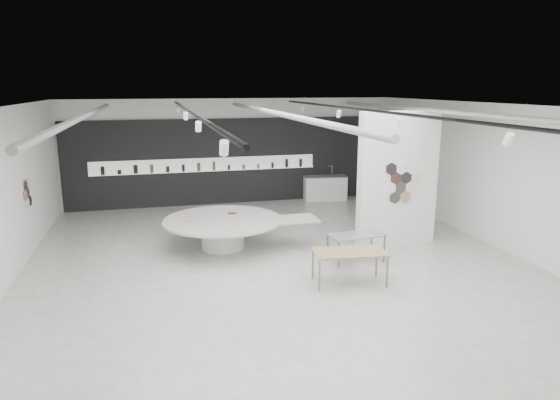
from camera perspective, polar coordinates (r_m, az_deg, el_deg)
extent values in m
cube|color=beige|center=(12.10, 0.09, -7.63)|extent=(12.00, 14.00, 0.01)
cube|color=silver|center=(11.34, 0.10, 10.71)|extent=(12.00, 14.00, 0.01)
cube|color=white|center=(18.35, -5.41, 5.55)|extent=(12.00, 0.01, 3.80)
cube|color=white|center=(5.41, 19.56, -13.62)|extent=(12.00, 0.01, 3.80)
cube|color=white|center=(14.28, 24.14, 2.35)|extent=(0.01, 14.00, 3.80)
cylinder|color=#939396|center=(11.57, -21.42, 8.95)|extent=(0.12, 12.00, 0.12)
cylinder|color=#939396|center=(11.83, -0.51, 9.90)|extent=(0.12, 12.00, 0.12)
cylinder|color=#939396|center=(13.47, 17.37, 9.70)|extent=(0.12, 12.00, 0.12)
cube|color=black|center=(11.01, -10.18, 9.89)|extent=(0.05, 13.00, 0.06)
cylinder|color=white|center=(6.07, -6.42, 5.94)|extent=(0.11, 0.18, 0.21)
cylinder|color=white|center=(9.33, -9.31, 8.29)|extent=(0.11, 0.18, 0.21)
cylinder|color=white|center=(12.62, -10.72, 9.42)|extent=(0.11, 0.18, 0.21)
cylinder|color=white|center=(15.91, -11.55, 10.08)|extent=(0.11, 0.18, 0.21)
cube|color=black|center=(12.00, 9.54, 10.15)|extent=(0.05, 13.00, 0.06)
cylinder|color=white|center=(7.72, 24.66, 6.34)|extent=(0.11, 0.18, 0.21)
cylinder|color=white|center=(10.48, 13.28, 8.62)|extent=(0.11, 0.18, 0.21)
cylinder|color=white|center=(13.49, 6.74, 9.77)|extent=(0.11, 0.18, 0.21)
cylinder|color=white|center=(16.60, 2.59, 10.43)|extent=(0.11, 0.18, 0.21)
cylinder|color=white|center=(14.13, -26.86, -0.31)|extent=(0.03, 0.28, 0.28)
cylinder|color=black|center=(14.38, -26.65, -0.08)|extent=(0.03, 0.28, 0.28)
cylinder|color=#402720|center=(14.21, -26.85, 0.71)|extent=(0.03, 0.28, 0.28)
cylinder|color=#A08362|center=(13.96, -27.07, 0.49)|extent=(0.03, 0.28, 0.28)
cylinder|color=black|center=(14.04, -27.05, 1.52)|extent=(0.03, 0.28, 0.28)
cylinder|color=beige|center=(14.29, -26.84, 1.72)|extent=(0.03, 0.28, 0.28)
cube|color=black|center=(18.33, -5.35, 4.44)|extent=(11.80, 0.10, 3.10)
cube|color=white|center=(18.15, -8.44, 4.04)|extent=(8.00, 0.06, 0.46)
cube|color=white|center=(18.12, -8.40, 3.31)|extent=(8.00, 0.18, 0.02)
cylinder|color=black|center=(18.08, -19.61, 3.18)|extent=(0.13, 0.13, 0.29)
cylinder|color=black|center=(18.05, -17.88, 3.07)|extent=(0.13, 0.13, 0.15)
cylinder|color=black|center=(18.01, -16.17, 3.40)|extent=(0.14, 0.14, 0.30)
cylinder|color=brown|center=(18.00, -14.44, 3.49)|extent=(0.12, 0.12, 0.29)
cylinder|color=black|center=(18.02, -12.71, 3.45)|extent=(0.12, 0.12, 0.21)
cylinder|color=black|center=(18.04, -10.99, 3.61)|extent=(0.10, 0.10, 0.25)
cylinder|color=brown|center=(18.07, -9.27, 3.77)|extent=(0.12, 0.12, 0.30)
cylinder|color=brown|center=(18.13, -7.56, 3.88)|extent=(0.10, 0.10, 0.31)
cylinder|color=black|center=(18.21, -5.85, 3.74)|extent=(0.09, 0.09, 0.17)
cylinder|color=brown|center=(18.30, -4.17, 3.80)|extent=(0.10, 0.10, 0.16)
cylinder|color=brown|center=(18.40, -2.50, 3.87)|extent=(0.09, 0.09, 0.15)
cylinder|color=black|center=(18.51, -0.86, 4.02)|extent=(0.09, 0.09, 0.21)
cylinder|color=black|center=(18.64, 0.77, 4.24)|extent=(0.11, 0.11, 0.31)
cylinder|color=black|center=(18.79, 2.37, 4.27)|extent=(0.11, 0.11, 0.29)
cube|color=white|center=(13.76, 13.29, 2.35)|extent=(2.20, 0.35, 3.60)
cylinder|color=black|center=(13.63, 13.61, 1.38)|extent=(0.34, 0.03, 0.34)
cylinder|color=beige|center=(13.78, 14.71, 1.44)|extent=(0.34, 0.03, 0.34)
cylinder|color=white|center=(13.50, 12.50, 1.33)|extent=(0.34, 0.03, 0.34)
cylinder|color=black|center=(13.66, 14.22, 2.47)|extent=(0.34, 0.03, 0.34)
cylinder|color=#402720|center=(13.52, 13.11, 2.43)|extent=(0.34, 0.03, 0.34)
cylinder|color=#A08362|center=(13.76, 14.10, 0.36)|extent=(0.34, 0.03, 0.34)
cylinder|color=black|center=(13.62, 13.00, 0.29)|extent=(0.34, 0.03, 0.34)
cylinder|color=beige|center=(13.80, 15.31, 2.52)|extent=(0.34, 0.03, 0.34)
cylinder|color=white|center=(13.54, 13.73, 3.53)|extent=(0.34, 0.03, 0.34)
cylinder|color=black|center=(13.41, 12.60, 3.49)|extent=(0.34, 0.03, 0.34)
cylinder|color=white|center=(13.42, -6.53, -3.93)|extent=(1.17, 1.17, 0.74)
cylinder|color=#BDB8B2|center=(13.31, -6.57, -2.29)|extent=(3.24, 3.24, 0.05)
cube|color=#BDB8B2|center=(13.29, 1.21, -2.22)|extent=(1.43, 0.92, 0.05)
cube|color=#A08362|center=(13.19, -10.32, -2.42)|extent=(0.22, 0.16, 0.01)
cube|color=#402720|center=(13.86, -5.52, -1.52)|extent=(0.22, 0.16, 0.01)
cube|color=#987C4F|center=(11.00, 7.96, -5.91)|extent=(1.64, 0.96, 0.03)
cube|color=slate|center=(10.63, 4.52, -8.60)|extent=(0.04, 0.04, 0.70)
cube|color=slate|center=(11.28, 3.76, -7.30)|extent=(0.04, 0.04, 0.70)
cube|color=slate|center=(11.03, 12.15, -8.05)|extent=(0.04, 0.04, 0.70)
cube|color=slate|center=(11.65, 10.98, -6.84)|extent=(0.04, 0.04, 0.70)
cube|color=gray|center=(12.39, 8.72, -3.99)|extent=(1.41, 0.83, 0.03)
cube|color=slate|center=(11.95, 6.76, -6.29)|extent=(0.04, 0.04, 0.66)
cube|color=slate|center=(12.45, 5.47, -5.47)|extent=(0.04, 0.04, 0.66)
cube|color=slate|center=(12.58, 11.84, -5.50)|extent=(0.04, 0.04, 0.66)
cube|color=slate|center=(13.05, 10.41, -4.76)|extent=(0.04, 0.04, 0.66)
cube|color=white|center=(18.97, 5.18, 1.34)|extent=(1.63, 0.75, 0.89)
cube|color=gray|center=(18.88, 5.20, 2.70)|extent=(1.67, 0.80, 0.03)
cylinder|color=silver|center=(19.06, 5.98, 3.36)|extent=(0.03, 0.03, 0.35)
cylinder|color=silver|center=(19.01, 5.76, 3.86)|extent=(0.16, 0.04, 0.02)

